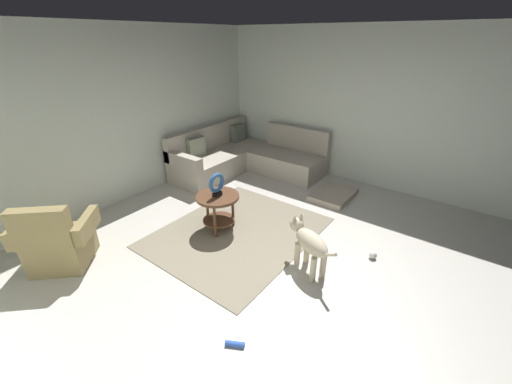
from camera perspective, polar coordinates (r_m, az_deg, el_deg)
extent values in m
cube|color=beige|center=(4.11, 3.01, -12.05)|extent=(6.00, 6.00, 0.10)
cube|color=silver|center=(5.54, -23.34, 12.30)|extent=(6.00, 0.12, 2.70)
cube|color=silver|center=(6.02, 19.72, 13.87)|extent=(0.12, 6.00, 2.70)
cube|color=gray|center=(4.51, -3.33, -7.23)|extent=(2.30, 1.90, 0.01)
cube|color=#B2A899|center=(6.49, -6.03, 5.57)|extent=(2.20, 0.85, 0.42)
cube|color=#B2A899|center=(6.59, -8.53, 9.78)|extent=(2.20, 0.14, 0.46)
cube|color=#B2A899|center=(6.37, 5.67, 5.15)|extent=(0.85, 1.40, 0.42)
cube|color=#B2A899|center=(6.51, 7.50, 9.65)|extent=(0.14, 1.40, 0.46)
cube|color=#B2A899|center=(5.73, -13.08, 5.56)|extent=(0.16, 0.85, 0.22)
cube|color=slate|center=(7.04, -3.27, 10.58)|extent=(0.38, 0.15, 0.39)
cube|color=gray|center=(6.18, -10.77, 7.89)|extent=(0.39, 0.15, 0.38)
cube|color=olive|center=(4.51, -31.59, -8.71)|extent=(0.85, 0.85, 0.40)
cube|color=olive|center=(4.11, -34.30, -5.57)|extent=(0.51, 0.53, 0.48)
cube|color=olive|center=(4.53, -36.51, -5.37)|extent=(0.50, 0.49, 0.22)
cube|color=olive|center=(4.22, -28.27, -5.27)|extent=(0.50, 0.49, 0.22)
cylinder|color=brown|center=(4.36, -6.98, -0.84)|extent=(0.60, 0.60, 0.04)
cylinder|color=brown|center=(4.54, -6.73, -4.99)|extent=(0.45, 0.45, 0.02)
cylinder|color=brown|center=(4.63, -8.76, -3.07)|extent=(0.04, 0.04, 0.50)
cylinder|color=brown|center=(4.31, -7.44, -5.33)|extent=(0.04, 0.04, 0.50)
cylinder|color=brown|center=(4.55, -4.19, -3.38)|extent=(0.04, 0.04, 0.50)
cube|color=black|center=(4.34, -7.02, -0.31)|extent=(0.12, 0.08, 0.05)
torus|color=#265999|center=(4.27, -7.14, 1.65)|extent=(0.28, 0.06, 0.28)
cube|color=#B2A38E|center=(5.59, 13.78, -0.48)|extent=(0.80, 0.60, 0.09)
cylinder|color=beige|center=(3.87, 7.48, -11.08)|extent=(0.07, 0.07, 0.32)
cylinder|color=beige|center=(3.94, 9.19, -10.46)|extent=(0.07, 0.07, 0.32)
cylinder|color=beige|center=(3.68, 10.29, -13.63)|extent=(0.07, 0.07, 0.32)
cylinder|color=beige|center=(3.75, 12.04, -12.91)|extent=(0.07, 0.07, 0.32)
ellipsoid|color=beige|center=(3.66, 10.00, -8.99)|extent=(0.42, 0.56, 0.24)
sphere|color=beige|center=(3.82, 7.40, -5.86)|extent=(0.17, 0.17, 0.17)
ellipsoid|color=beige|center=(3.88, 6.75, -5.58)|extent=(0.12, 0.14, 0.07)
cone|color=beige|center=(3.73, 7.02, -4.61)|extent=(0.06, 0.06, 0.07)
cone|color=beige|center=(3.78, 8.16, -4.27)|extent=(0.06, 0.06, 0.07)
cylinder|color=beige|center=(3.45, 13.17, -11.00)|extent=(0.12, 0.20, 0.16)
sphere|color=silver|center=(4.27, 20.39, -10.64)|extent=(0.09, 0.09, 0.09)
cylinder|color=blue|center=(3.14, -3.84, -25.75)|extent=(0.13, 0.18, 0.05)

